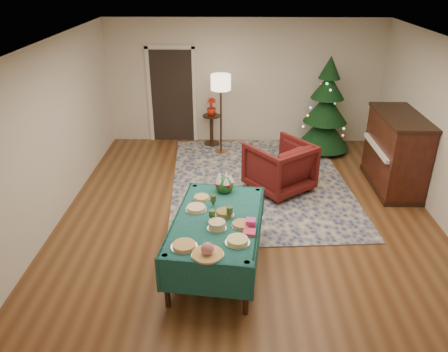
{
  "coord_description": "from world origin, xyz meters",
  "views": [
    {
      "loc": [
        -0.25,
        -5.99,
        3.69
      ],
      "look_at": [
        -0.37,
        -0.35,
        0.94
      ],
      "focal_mm": 35.0,
      "sensor_mm": 36.0,
      "label": 1
    }
  ],
  "objects_px": {
    "side_table": "(212,130)",
    "potted_plant": "(211,110)",
    "buffet_table": "(217,228)",
    "christmas_tree": "(326,110)",
    "floor_lamp": "(221,87)",
    "gift_box": "(251,223)",
    "armchair": "(280,164)",
    "piano": "(395,153)"
  },
  "relations": [
    {
      "from": "buffet_table",
      "to": "floor_lamp",
      "type": "xyz_separation_m",
      "value": [
        -0.06,
        3.95,
        0.84
      ]
    },
    {
      "from": "side_table",
      "to": "christmas_tree",
      "type": "relative_size",
      "value": 0.34
    },
    {
      "from": "buffet_table",
      "to": "side_table",
      "type": "distance_m",
      "value": 4.41
    },
    {
      "from": "floor_lamp",
      "to": "side_table",
      "type": "bearing_deg",
      "value": 116.58
    },
    {
      "from": "armchair",
      "to": "potted_plant",
      "type": "distance_m",
      "value": 2.55
    },
    {
      "from": "gift_box",
      "to": "potted_plant",
      "type": "xyz_separation_m",
      "value": [
        -0.7,
        4.57,
        0.01
      ]
    },
    {
      "from": "buffet_table",
      "to": "gift_box",
      "type": "relative_size",
      "value": 17.06
    },
    {
      "from": "side_table",
      "to": "potted_plant",
      "type": "height_order",
      "value": "potted_plant"
    },
    {
      "from": "floor_lamp",
      "to": "side_table",
      "type": "relative_size",
      "value": 2.43
    },
    {
      "from": "gift_box",
      "to": "side_table",
      "type": "bearing_deg",
      "value": 98.75
    },
    {
      "from": "floor_lamp",
      "to": "side_table",
      "type": "xyz_separation_m",
      "value": [
        -0.22,
        0.44,
        -1.09
      ]
    },
    {
      "from": "gift_box",
      "to": "christmas_tree",
      "type": "xyz_separation_m",
      "value": [
        1.72,
        4.27,
        0.13
      ]
    },
    {
      "from": "christmas_tree",
      "to": "piano",
      "type": "bearing_deg",
      "value": -60.96
    },
    {
      "from": "armchair",
      "to": "floor_lamp",
      "type": "relative_size",
      "value": 0.59
    },
    {
      "from": "gift_box",
      "to": "christmas_tree",
      "type": "relative_size",
      "value": 0.06
    },
    {
      "from": "floor_lamp",
      "to": "piano",
      "type": "relative_size",
      "value": 1.07
    },
    {
      "from": "gift_box",
      "to": "floor_lamp",
      "type": "distance_m",
      "value": 4.2
    },
    {
      "from": "armchair",
      "to": "piano",
      "type": "height_order",
      "value": "piano"
    },
    {
      "from": "side_table",
      "to": "christmas_tree",
      "type": "height_order",
      "value": "christmas_tree"
    },
    {
      "from": "armchair",
      "to": "christmas_tree",
      "type": "height_order",
      "value": "christmas_tree"
    },
    {
      "from": "potted_plant",
      "to": "piano",
      "type": "distance_m",
      "value": 3.91
    },
    {
      "from": "side_table",
      "to": "christmas_tree",
      "type": "distance_m",
      "value": 2.51
    },
    {
      "from": "gift_box",
      "to": "side_table",
      "type": "height_order",
      "value": "gift_box"
    },
    {
      "from": "side_table",
      "to": "potted_plant",
      "type": "distance_m",
      "value": 0.46
    },
    {
      "from": "gift_box",
      "to": "side_table",
      "type": "distance_m",
      "value": 4.65
    },
    {
      "from": "christmas_tree",
      "to": "gift_box",
      "type": "bearing_deg",
      "value": -111.98
    },
    {
      "from": "buffet_table",
      "to": "christmas_tree",
      "type": "height_order",
      "value": "christmas_tree"
    },
    {
      "from": "potted_plant",
      "to": "christmas_tree",
      "type": "bearing_deg",
      "value": -7.04
    },
    {
      "from": "piano",
      "to": "gift_box",
      "type": "bearing_deg",
      "value": -135.84
    },
    {
      "from": "buffet_table",
      "to": "armchair",
      "type": "bearing_deg",
      "value": 65.22
    },
    {
      "from": "potted_plant",
      "to": "piano",
      "type": "height_order",
      "value": "piano"
    },
    {
      "from": "buffet_table",
      "to": "potted_plant",
      "type": "height_order",
      "value": "potted_plant"
    },
    {
      "from": "floor_lamp",
      "to": "side_table",
      "type": "height_order",
      "value": "floor_lamp"
    },
    {
      "from": "floor_lamp",
      "to": "piano",
      "type": "distance_m",
      "value": 3.58
    },
    {
      "from": "floor_lamp",
      "to": "potted_plant",
      "type": "height_order",
      "value": "floor_lamp"
    },
    {
      "from": "floor_lamp",
      "to": "side_table",
      "type": "distance_m",
      "value": 1.2
    },
    {
      "from": "armchair",
      "to": "christmas_tree",
      "type": "xyz_separation_m",
      "value": [
        1.12,
        1.87,
        0.42
      ]
    },
    {
      "from": "floor_lamp",
      "to": "buffet_table",
      "type": "bearing_deg",
      "value": -89.19
    },
    {
      "from": "gift_box",
      "to": "piano",
      "type": "distance_m",
      "value": 3.71
    },
    {
      "from": "floor_lamp",
      "to": "potted_plant",
      "type": "bearing_deg",
      "value": 116.58
    },
    {
      "from": "gift_box",
      "to": "floor_lamp",
      "type": "bearing_deg",
      "value": 96.66
    },
    {
      "from": "christmas_tree",
      "to": "armchair",
      "type": "bearing_deg",
      "value": -121.05
    }
  ]
}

